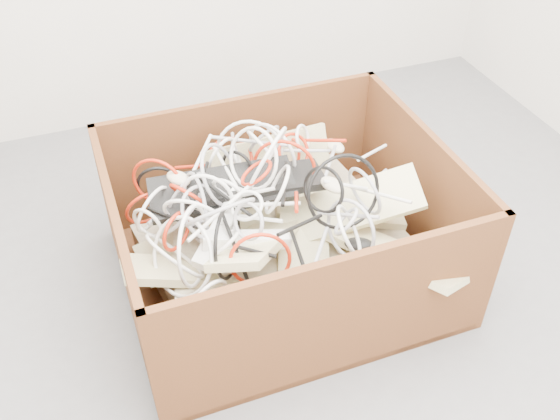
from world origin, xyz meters
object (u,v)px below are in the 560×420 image
object	(u,v)px
power_strip_right	(246,240)
vga_plug	(394,180)
cardboard_box	(278,250)
power_strip_left	(222,228)

from	to	relation	value
power_strip_right	vga_plug	distance (m)	0.59
vga_plug	cardboard_box	bearing A→B (deg)	-126.24
vga_plug	power_strip_left	bearing A→B (deg)	-120.66
cardboard_box	power_strip_left	bearing A→B (deg)	-164.55
power_strip_left	vga_plug	distance (m)	0.63
power_strip_left	vga_plug	world-z (taller)	power_strip_left
cardboard_box	power_strip_left	world-z (taller)	cardboard_box
power_strip_left	power_strip_right	bearing A→B (deg)	-96.50
power_strip_right	vga_plug	xyz separation A→B (m)	(0.57, 0.12, -0.01)
cardboard_box	power_strip_right	xyz separation A→B (m)	(-0.15, -0.13, 0.21)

